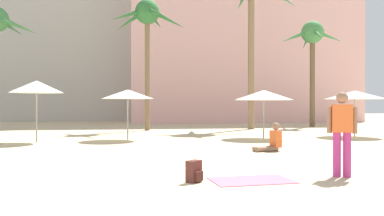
{
  "coord_description": "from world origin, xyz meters",
  "views": [
    {
      "loc": [
        -0.98,
        -5.54,
        1.48
      ],
      "look_at": [
        0.8,
        6.29,
        1.4
      ],
      "focal_mm": 37.36,
      "sensor_mm": 36.0,
      "label": 1
    }
  ],
  "objects_px": {
    "cafe_umbrella_3": "(128,94)",
    "person_mid_center": "(342,130)",
    "palm_tree_center": "(147,21)",
    "person_mid_left": "(272,141)",
    "cafe_umbrella_4": "(355,95)",
    "palm_tree_far_right": "(312,40)",
    "cafe_umbrella_2": "(36,87)",
    "backpack": "(194,172)",
    "cafe_umbrella_1": "(264,95)",
    "beach_towel": "(252,180)"
  },
  "relations": [
    {
      "from": "cafe_umbrella_3",
      "to": "person_mid_center",
      "type": "height_order",
      "value": "cafe_umbrella_3"
    },
    {
      "from": "cafe_umbrella_4",
      "to": "beach_towel",
      "type": "relative_size",
      "value": 1.77
    },
    {
      "from": "cafe_umbrella_1",
      "to": "backpack",
      "type": "relative_size",
      "value": 6.24
    },
    {
      "from": "palm_tree_far_right",
      "to": "cafe_umbrella_2",
      "type": "bearing_deg",
      "value": -149.95
    },
    {
      "from": "backpack",
      "to": "cafe_umbrella_3",
      "type": "bearing_deg",
      "value": 143.71
    },
    {
      "from": "palm_tree_center",
      "to": "person_mid_center",
      "type": "xyz_separation_m",
      "value": [
        3.39,
        -15.95,
        -5.48
      ]
    },
    {
      "from": "cafe_umbrella_4",
      "to": "backpack",
      "type": "bearing_deg",
      "value": -132.97
    },
    {
      "from": "beach_towel",
      "to": "palm_tree_center",
      "type": "bearing_deg",
      "value": 95.06
    },
    {
      "from": "palm_tree_center",
      "to": "backpack",
      "type": "height_order",
      "value": "palm_tree_center"
    },
    {
      "from": "palm_tree_far_right",
      "to": "person_mid_left",
      "type": "height_order",
      "value": "palm_tree_far_right"
    },
    {
      "from": "backpack",
      "to": "beach_towel",
      "type": "bearing_deg",
      "value": 45.07
    },
    {
      "from": "palm_tree_far_right",
      "to": "person_mid_center",
      "type": "relative_size",
      "value": 4.14
    },
    {
      "from": "cafe_umbrella_3",
      "to": "cafe_umbrella_4",
      "type": "distance_m",
      "value": 10.61
    },
    {
      "from": "cafe_umbrella_1",
      "to": "cafe_umbrella_2",
      "type": "distance_m",
      "value": 9.6
    },
    {
      "from": "cafe_umbrella_3",
      "to": "person_mid_center",
      "type": "bearing_deg",
      "value": -65.13
    },
    {
      "from": "palm_tree_far_right",
      "to": "cafe_umbrella_1",
      "type": "height_order",
      "value": "palm_tree_far_right"
    },
    {
      "from": "cafe_umbrella_2",
      "to": "cafe_umbrella_3",
      "type": "relative_size",
      "value": 1.1
    },
    {
      "from": "cafe_umbrella_2",
      "to": "beach_towel",
      "type": "height_order",
      "value": "cafe_umbrella_2"
    },
    {
      "from": "backpack",
      "to": "palm_tree_far_right",
      "type": "bearing_deg",
      "value": 104.59
    },
    {
      "from": "backpack",
      "to": "person_mid_left",
      "type": "height_order",
      "value": "person_mid_left"
    },
    {
      "from": "cafe_umbrella_2",
      "to": "backpack",
      "type": "height_order",
      "value": "cafe_umbrella_2"
    },
    {
      "from": "cafe_umbrella_2",
      "to": "backpack",
      "type": "bearing_deg",
      "value": -61.45
    },
    {
      "from": "cafe_umbrella_3",
      "to": "person_mid_center",
      "type": "relative_size",
      "value": 1.28
    },
    {
      "from": "cafe_umbrella_3",
      "to": "beach_towel",
      "type": "distance_m",
      "value": 10.27
    },
    {
      "from": "palm_tree_far_right",
      "to": "cafe_umbrella_3",
      "type": "relative_size",
      "value": 3.25
    },
    {
      "from": "cafe_umbrella_3",
      "to": "person_mid_center",
      "type": "distance_m",
      "value": 10.68
    },
    {
      "from": "backpack",
      "to": "palm_tree_center",
      "type": "bearing_deg",
      "value": 136.79
    },
    {
      "from": "cafe_umbrella_1",
      "to": "cafe_umbrella_3",
      "type": "bearing_deg",
      "value": 178.09
    },
    {
      "from": "palm_tree_center",
      "to": "palm_tree_far_right",
      "type": "relative_size",
      "value": 1.06
    },
    {
      "from": "palm_tree_far_right",
      "to": "person_mid_center",
      "type": "distance_m",
      "value": 20.61
    },
    {
      "from": "cafe_umbrella_2",
      "to": "person_mid_left",
      "type": "bearing_deg",
      "value": -27.54
    },
    {
      "from": "cafe_umbrella_4",
      "to": "palm_tree_far_right",
      "type": "bearing_deg",
      "value": 77.41
    },
    {
      "from": "palm_tree_far_right",
      "to": "beach_towel",
      "type": "distance_m",
      "value": 21.8
    },
    {
      "from": "palm_tree_center",
      "to": "person_mid_left",
      "type": "bearing_deg",
      "value": -72.36
    },
    {
      "from": "beach_towel",
      "to": "person_mid_center",
      "type": "relative_size",
      "value": 0.89
    },
    {
      "from": "cafe_umbrella_2",
      "to": "backpack",
      "type": "relative_size",
      "value": 5.89
    },
    {
      "from": "backpack",
      "to": "cafe_umbrella_1",
      "type": "bearing_deg",
      "value": 109.88
    },
    {
      "from": "palm_tree_center",
      "to": "backpack",
      "type": "distance_m",
      "value": 17.23
    },
    {
      "from": "palm_tree_center",
      "to": "beach_towel",
      "type": "relative_size",
      "value": 4.9
    },
    {
      "from": "palm_tree_far_right",
      "to": "cafe_umbrella_2",
      "type": "xyz_separation_m",
      "value": [
        -16.1,
        -9.31,
        -3.75
      ]
    },
    {
      "from": "cafe_umbrella_2",
      "to": "person_mid_left",
      "type": "distance_m",
      "value": 9.49
    },
    {
      "from": "cafe_umbrella_1",
      "to": "person_mid_center",
      "type": "bearing_deg",
      "value": -99.18
    },
    {
      "from": "person_mid_center",
      "to": "palm_tree_center",
      "type": "bearing_deg",
      "value": 33.52
    },
    {
      "from": "palm_tree_far_right",
      "to": "cafe_umbrella_2",
      "type": "distance_m",
      "value": 18.97
    },
    {
      "from": "palm_tree_far_right",
      "to": "person_mid_left",
      "type": "distance_m",
      "value": 16.7
    },
    {
      "from": "cafe_umbrella_3",
      "to": "person_mid_left",
      "type": "relative_size",
      "value": 2.39
    },
    {
      "from": "palm_tree_center",
      "to": "person_mid_center",
      "type": "bearing_deg",
      "value": -77.98
    },
    {
      "from": "palm_tree_center",
      "to": "person_mid_center",
      "type": "distance_m",
      "value": 17.2
    },
    {
      "from": "person_mid_center",
      "to": "cafe_umbrella_3",
      "type": "bearing_deg",
      "value": 46.38
    },
    {
      "from": "cafe_umbrella_2",
      "to": "palm_tree_far_right",
      "type": "bearing_deg",
      "value": 30.05
    }
  ]
}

